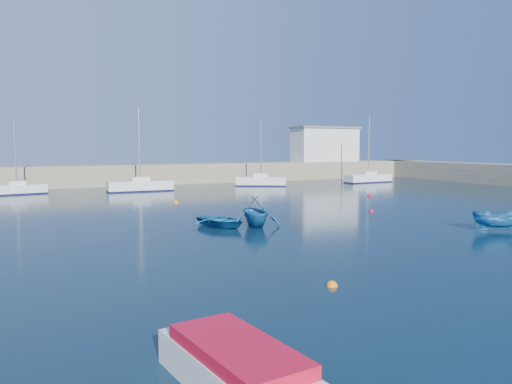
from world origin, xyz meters
name	(u,v)px	position (x,y,z in m)	size (l,w,h in m)	color
ground	(344,256)	(0.00, 0.00, 0.00)	(220.00, 220.00, 0.00)	#0B2131
back_wall	(128,175)	(0.00, 46.00, 1.30)	(96.00, 4.50, 2.60)	gray
right_arm	(464,172)	(44.00, 32.00, 1.30)	(4.50, 32.00, 2.60)	gray
harbor_office	(325,145)	(30.00, 46.00, 5.10)	(10.00, 4.00, 5.00)	silver
sailboat_5	(17,189)	(-12.90, 38.26, 0.55)	(5.82, 2.55, 7.46)	silver
sailboat_6	(140,186)	(-0.72, 36.34, 0.63)	(7.03, 2.09, 9.18)	silver
sailboat_7	(261,181)	(14.52, 37.13, 0.63)	(6.21, 4.57, 8.23)	silver
sailboat_8	(368,178)	(30.32, 35.96, 0.61)	(6.97, 2.25, 9.01)	silver
motorboat_3	(238,370)	(-9.48, -9.39, 0.49)	(2.05, 4.63, 1.05)	silver
dinghy_center	(221,221)	(-1.91, 9.99, 0.37)	(2.54, 3.56, 0.74)	#155A96
dinghy_left	(255,211)	(0.04, 9.22, 0.92)	(3.02, 3.50, 1.85)	#155A96
dinghy_right	(500,220)	(12.20, 1.45, 0.63)	(1.23, 3.27, 1.26)	#155A96
buoy_0	(332,286)	(-3.36, -3.87, 0.00)	(0.41, 0.41, 0.41)	orange
buoy_1	(371,211)	(11.05, 11.66, 0.00)	(0.40, 0.40, 0.40)	red
buoy_3	(176,203)	(-0.53, 23.83, 0.00)	(0.49, 0.49, 0.49)	orange
buoy_4	(369,196)	(18.72, 21.40, 0.00)	(0.42, 0.42, 0.42)	red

